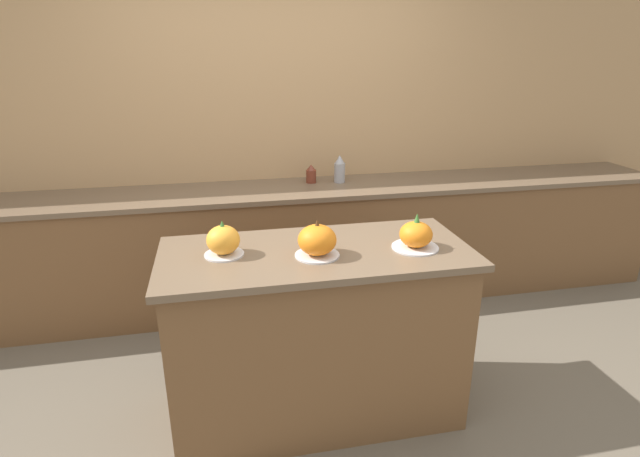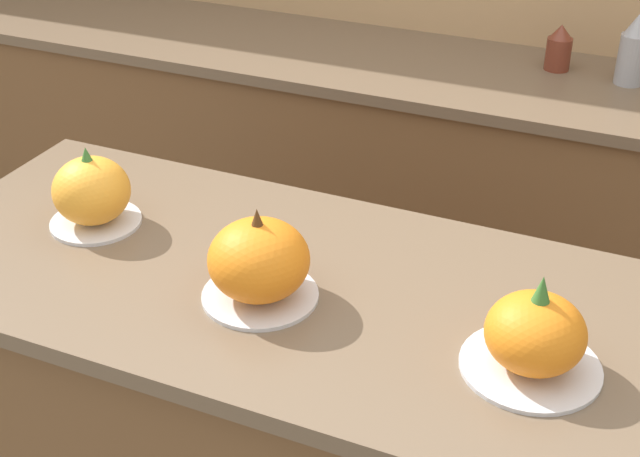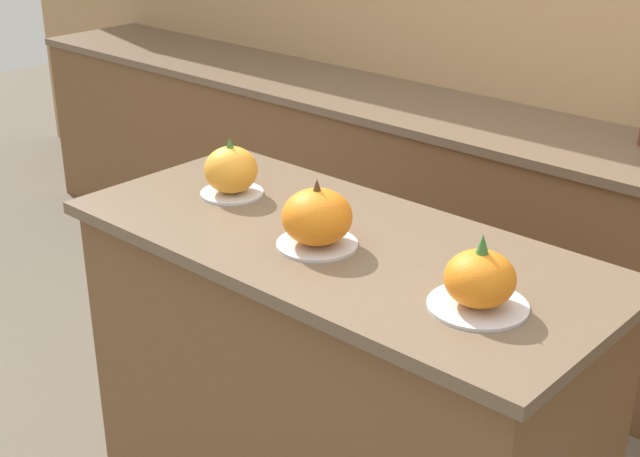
% 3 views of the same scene
% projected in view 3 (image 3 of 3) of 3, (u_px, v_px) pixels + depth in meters
% --- Properties ---
extents(wall_back, '(8.00, 0.06, 2.50)m').
position_uv_depth(wall_back, '(622.00, 34.00, 3.34)').
color(wall_back, tan).
rests_on(wall_back, ground_plane).
extents(kitchen_island, '(1.52, 0.69, 0.95)m').
position_uv_depth(kitchen_island, '(336.00, 389.00, 2.54)').
color(kitchen_island, brown).
rests_on(kitchen_island, ground_plane).
extents(back_counter, '(6.00, 0.60, 0.92)m').
position_uv_depth(back_counter, '(557.00, 252.00, 3.43)').
color(back_counter, brown).
rests_on(back_counter, ground_plane).
extents(pumpkin_cake_left, '(0.19, 0.19, 0.17)m').
position_uv_depth(pumpkin_cake_left, '(231.00, 171.00, 2.62)').
color(pumpkin_cake_left, silver).
rests_on(pumpkin_cake_left, kitchen_island).
extents(pumpkin_cake_center, '(0.21, 0.21, 0.18)m').
position_uv_depth(pumpkin_cake_center, '(317.00, 219.00, 2.28)').
color(pumpkin_cake_center, silver).
rests_on(pumpkin_cake_center, kitchen_island).
extents(pumpkin_cake_right, '(0.23, 0.23, 0.18)m').
position_uv_depth(pumpkin_cake_right, '(480.00, 281.00, 1.98)').
color(pumpkin_cake_right, silver).
rests_on(pumpkin_cake_right, kitchen_island).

